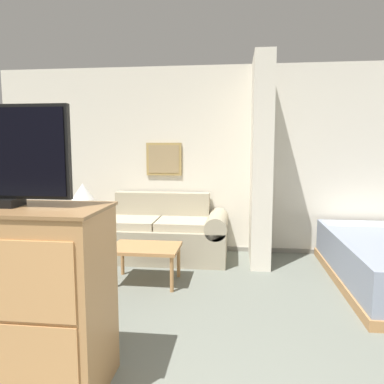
% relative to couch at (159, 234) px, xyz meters
% --- Properties ---
extents(wall_back, '(7.05, 0.16, 2.60)m').
position_rel_couch_xyz_m(wall_back, '(1.10, 0.49, 0.97)').
color(wall_back, silver).
rests_on(wall_back, ground_plane).
extents(wall_partition_pillar, '(0.24, 0.87, 2.60)m').
position_rel_couch_xyz_m(wall_partition_pillar, '(1.34, -0.00, 0.98)').
color(wall_partition_pillar, silver).
rests_on(wall_partition_pillar, ground_plane).
extents(couch, '(1.86, 0.84, 0.85)m').
position_rel_couch_xyz_m(couch, '(0.00, 0.00, 0.00)').
color(couch, tan).
rests_on(couch, ground_plane).
extents(coffee_table, '(0.75, 0.53, 0.41)m').
position_rel_couch_xyz_m(coffee_table, '(0.05, -0.95, 0.04)').
color(coffee_table, '#B27F4C').
rests_on(coffee_table, ground_plane).
extents(side_table, '(0.39, 0.39, 0.57)m').
position_rel_couch_xyz_m(side_table, '(-1.04, -0.02, 0.14)').
color(side_table, '#B27F4C').
rests_on(side_table, ground_plane).
extents(table_lamp, '(0.30, 0.30, 0.42)m').
position_rel_couch_xyz_m(table_lamp, '(-1.04, -0.02, 0.53)').
color(table_lamp, tan).
rests_on(table_lamp, side_table).
extents(tv_dresser, '(1.28, 0.56, 1.14)m').
position_rel_couch_xyz_m(tv_dresser, '(-0.38, -2.78, 0.25)').
color(tv_dresser, '#B27F4C').
rests_on(tv_dresser, ground_plane).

